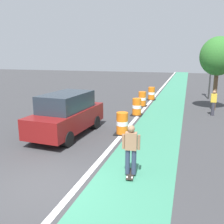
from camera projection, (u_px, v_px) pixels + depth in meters
ground_plane at (46, 186)px, 7.38m from camera, size 100.00×100.00×0.00m
bike_lane_strip at (166, 109)px, 17.88m from camera, size 2.50×80.00×0.01m
lane_divider_stripe at (145, 108)px, 18.30m from camera, size 0.20×80.00×0.01m
skateboarder_on_lane at (131, 149)px, 7.81m from camera, size 0.57×0.82×1.69m
parked_suv_nearest at (67, 114)px, 11.89m from camera, size 2.13×4.70×2.04m
traffic_barrel_front at (122, 124)px, 12.08m from camera, size 0.73×0.73×1.09m
traffic_barrel_mid at (137, 107)px, 15.92m from camera, size 0.73×0.73×1.09m
traffic_barrel_back at (142, 99)px, 18.76m from camera, size 0.73×0.73×1.09m
traffic_barrel_far at (151, 94)px, 21.40m from camera, size 0.73×0.73×1.09m
traffic_light_corner at (212, 58)px, 21.10m from camera, size 0.41×0.32×5.10m
pedestrian_crossing at (213, 102)px, 15.76m from camera, size 0.34×0.20×1.61m
street_tree_sidewalk at (218, 57)px, 16.79m from camera, size 2.40×2.40×5.00m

